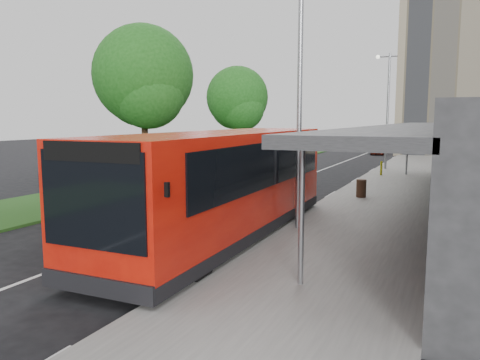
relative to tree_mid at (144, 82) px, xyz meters
The scene contains 15 objects.
ground 12.78m from the tree_mid, 52.23° to the right, with size 120.00×120.00×0.00m, color black.
pavement 17.90m from the tree_mid, 40.07° to the left, with size 5.00×80.00×0.15m, color slate.
grass_verge 12.31m from the tree_mid, 89.93° to the left, with size 5.00×80.00×0.10m, color #224D18.
lane_centre_line 10.80m from the tree_mid, 40.30° to the left, with size 0.12×70.00×0.01m, color silver.
kerb_dashes 15.41m from the tree_mid, 43.97° to the left, with size 0.12×56.00×0.01m.
tree_mid is the anchor object (origin of this frame).
tree_far 12.02m from the tree_mid, 90.00° to the left, with size 4.82×4.82×7.74m.
lamp_post_near 13.21m from the tree_mid, 32.36° to the right, with size 1.44×0.28×8.00m.
lamp_post_far 17.10m from the tree_mid, 49.32° to the left, with size 1.44×0.28×8.00m.
bus_main 13.56m from the tree_mid, 43.20° to the right, with size 3.21×11.70×3.30m.
bus_second 9.23m from the tree_mid, 45.15° to the right, with size 2.85×9.92×2.78m.
litter_bin 13.01m from the tree_mid, ahead, with size 0.45×0.45×0.80m, color #392317.
bollard 15.34m from the tree_mid, 37.13° to the left, with size 0.14×0.14×0.89m, color #FFFD0D.
car_near 29.72m from the tree_mid, 73.46° to the left, with size 1.29×3.20×1.09m, color #58150C.
car_far 36.88m from the tree_mid, 81.04° to the left, with size 1.14×3.27×1.08m, color navy.
Camera 1 is at (8.84, -12.38, 3.70)m, focal length 35.00 mm.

